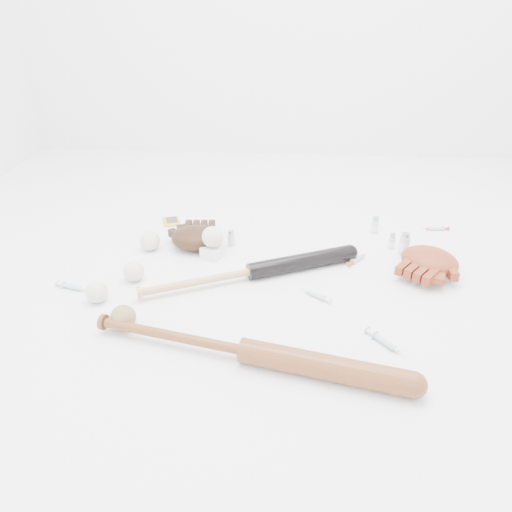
# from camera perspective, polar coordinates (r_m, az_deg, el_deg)

# --- Properties ---
(bat_dark) EXTENTS (0.79, 0.41, 0.06)m
(bat_dark) POSITION_cam_1_polar(r_m,az_deg,el_deg) (1.76, -0.56, -1.78)
(bat_dark) COLOR black
(bat_dark) RESTS_ON ground
(bat_wood) EXTENTS (0.94, 0.29, 0.07)m
(bat_wood) POSITION_cam_1_polar(r_m,az_deg,el_deg) (1.39, -1.33, -10.76)
(bat_wood) COLOR brown
(bat_wood) RESTS_ON ground
(glove_dark) EXTENTS (0.25, 0.25, 0.09)m
(glove_dark) POSITION_cam_1_polar(r_m,az_deg,el_deg) (1.98, -6.76, 2.11)
(glove_dark) COLOR black
(glove_dark) RESTS_ON ground
(glove_tan) EXTENTS (0.35, 0.35, 0.09)m
(glove_tan) POSITION_cam_1_polar(r_m,az_deg,el_deg) (1.90, 19.23, -0.51)
(glove_tan) COLOR maroon
(glove_tan) RESTS_ON ground
(trading_card) EXTENTS (0.10, 0.12, 0.01)m
(trading_card) POSITION_cam_1_polar(r_m,az_deg,el_deg) (2.23, -9.67, 3.90)
(trading_card) COLOR gold
(trading_card) RESTS_ON ground
(pedestal) EXTENTS (0.10, 0.10, 0.04)m
(pedestal) POSITION_cam_1_polar(r_m,az_deg,el_deg) (1.92, -4.92, 0.55)
(pedestal) COLOR white
(pedestal) RESTS_ON ground
(baseball_on_pedestal) EXTENTS (0.08, 0.08, 0.08)m
(baseball_on_pedestal) POSITION_cam_1_polar(r_m,az_deg,el_deg) (1.89, -4.99, 2.20)
(baseball_on_pedestal) COLOR silver
(baseball_on_pedestal) RESTS_ON pedestal
(baseball_left) EXTENTS (0.07, 0.07, 0.07)m
(baseball_left) POSITION_cam_1_polar(r_m,az_deg,el_deg) (1.71, -17.76, -3.95)
(baseball_left) COLOR silver
(baseball_left) RESTS_ON ground
(baseball_upper) EXTENTS (0.08, 0.08, 0.08)m
(baseball_upper) POSITION_cam_1_polar(r_m,az_deg,el_deg) (1.99, -12.04, 1.72)
(baseball_upper) COLOR silver
(baseball_upper) RESTS_ON ground
(baseball_mid) EXTENTS (0.07, 0.07, 0.07)m
(baseball_mid) POSITION_cam_1_polar(r_m,az_deg,el_deg) (1.80, -13.80, -1.70)
(baseball_mid) COLOR silver
(baseball_mid) RESTS_ON ground
(baseball_aged) EXTENTS (0.08, 0.08, 0.08)m
(baseball_aged) POSITION_cam_1_polar(r_m,az_deg,el_deg) (1.56, -14.93, -6.79)
(baseball_aged) COLOR olive
(baseball_aged) RESTS_ON ground
(syringe_0) EXTENTS (0.15, 0.07, 0.02)m
(syringe_0) POSITION_cam_1_polar(r_m,az_deg,el_deg) (1.82, -20.28, -3.33)
(syringe_0) COLOR #ADBCC6
(syringe_0) RESTS_ON ground
(syringe_1) EXTENTS (0.12, 0.10, 0.02)m
(syringe_1) POSITION_cam_1_polar(r_m,az_deg,el_deg) (1.68, 6.87, -4.46)
(syringe_1) COLOR #ADBCC6
(syringe_1) RESTS_ON ground
(syringe_2) EXTENTS (0.11, 0.13, 0.02)m
(syringe_2) POSITION_cam_1_polar(r_m,az_deg,el_deg) (1.92, 11.52, -0.34)
(syringe_2) COLOR #ADBCC6
(syringe_2) RESTS_ON ground
(syringe_3) EXTENTS (0.13, 0.15, 0.02)m
(syringe_3) POSITION_cam_1_polar(r_m,az_deg,el_deg) (1.51, 14.48, -9.48)
(syringe_3) COLOR #ADBCC6
(syringe_3) RESTS_ON ground
(syringe_4) EXTENTS (0.14, 0.04, 0.02)m
(syringe_4) POSITION_cam_1_polar(r_m,az_deg,el_deg) (2.25, 19.83, 2.97)
(syringe_4) COLOR #ADBCC6
(syringe_4) RESTS_ON ground
(vial_0) EXTENTS (0.03, 0.03, 0.07)m
(vial_0) POSITION_cam_1_polar(r_m,az_deg,el_deg) (2.03, 15.28, 1.65)
(vial_0) COLOR silver
(vial_0) RESTS_ON ground
(vial_1) EXTENTS (0.03, 0.03, 0.07)m
(vial_1) POSITION_cam_1_polar(r_m,az_deg,el_deg) (2.14, 13.45, 3.46)
(vial_1) COLOR silver
(vial_1) RESTS_ON ground
(vial_2) EXTENTS (0.03, 0.03, 0.07)m
(vial_2) POSITION_cam_1_polar(r_m,az_deg,el_deg) (1.98, -2.84, 2.04)
(vial_2) COLOR silver
(vial_2) RESTS_ON ground
(vial_3) EXTENTS (0.04, 0.04, 0.09)m
(vial_3) POSITION_cam_1_polar(r_m,az_deg,el_deg) (1.99, 16.61, 1.33)
(vial_3) COLOR silver
(vial_3) RESTS_ON ground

